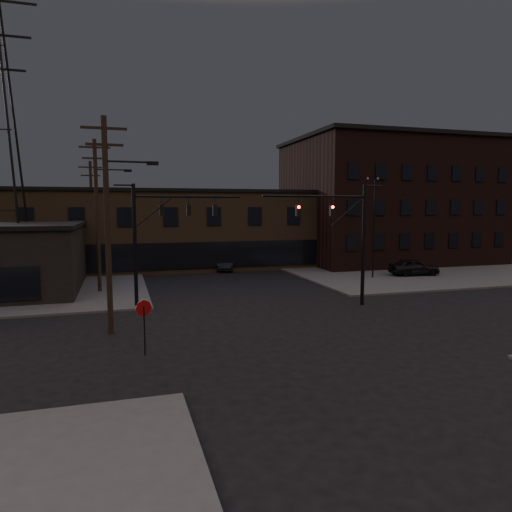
% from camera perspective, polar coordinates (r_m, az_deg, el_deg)
% --- Properties ---
extents(ground, '(140.00, 140.00, 0.00)m').
position_cam_1_polar(ground, '(24.80, 5.08, -9.13)').
color(ground, black).
rests_on(ground, ground).
extents(sidewalk_ne, '(30.00, 30.00, 0.15)m').
position_cam_1_polar(sidewalk_ne, '(54.33, 18.17, -0.97)').
color(sidewalk_ne, '#474744').
rests_on(sidewalk_ne, ground).
extents(building_row, '(40.00, 12.00, 8.00)m').
position_cam_1_polar(building_row, '(51.05, -6.60, 3.28)').
color(building_row, brown).
rests_on(building_row, ground).
extents(building_right, '(22.00, 16.00, 14.00)m').
position_cam_1_polar(building_right, '(57.27, 16.11, 6.40)').
color(building_right, black).
rests_on(building_right, ground).
extents(traffic_signal_near, '(7.12, 0.24, 8.00)m').
position_cam_1_polar(traffic_signal_near, '(30.32, 11.45, 3.01)').
color(traffic_signal_near, black).
rests_on(traffic_signal_near, ground).
extents(traffic_signal_far, '(7.12, 0.24, 8.00)m').
position_cam_1_polar(traffic_signal_far, '(30.32, -12.51, 3.14)').
color(traffic_signal_far, black).
rests_on(traffic_signal_far, ground).
extents(stop_sign, '(0.72, 0.33, 2.48)m').
position_cam_1_polar(stop_sign, '(20.78, -13.83, -7.06)').
color(stop_sign, black).
rests_on(stop_sign, ground).
extents(utility_pole_near, '(3.70, 0.28, 11.00)m').
position_cam_1_polar(utility_pole_near, '(24.22, -17.95, 4.29)').
color(utility_pole_near, black).
rests_on(utility_pole_near, ground).
extents(utility_pole_mid, '(3.70, 0.28, 11.50)m').
position_cam_1_polar(utility_pole_mid, '(36.24, -19.16, 5.18)').
color(utility_pole_mid, black).
rests_on(utility_pole_mid, ground).
extents(utility_pole_far, '(2.20, 0.28, 11.00)m').
position_cam_1_polar(utility_pole_far, '(48.28, -19.81, 4.92)').
color(utility_pole_far, black).
rests_on(utility_pole_far, ground).
extents(lot_light_a, '(1.50, 0.28, 9.14)m').
position_cam_1_polar(lot_light_a, '(42.33, 14.56, 4.59)').
color(lot_light_a, black).
rests_on(lot_light_a, ground).
extents(lot_light_b, '(1.50, 0.28, 9.14)m').
position_cam_1_polar(lot_light_b, '(49.78, 17.51, 4.71)').
color(lot_light_b, black).
rests_on(lot_light_b, ground).
extents(parked_car_lot_a, '(4.82, 2.44, 1.57)m').
position_cam_1_polar(parked_car_lot_a, '(45.19, 19.15, -1.29)').
color(parked_car_lot_a, black).
rests_on(parked_car_lot_a, sidewalk_ne).
extents(parked_car_lot_b, '(5.09, 2.14, 1.47)m').
position_cam_1_polar(parked_car_lot_b, '(53.70, 11.41, 0.01)').
color(parked_car_lot_b, '#BCBCBE').
rests_on(parked_car_lot_b, sidewalk_ne).
extents(car_crossing, '(2.80, 4.76, 1.48)m').
position_cam_1_polar(car_crossing, '(47.21, -3.75, -0.89)').
color(car_crossing, black).
rests_on(car_crossing, ground).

